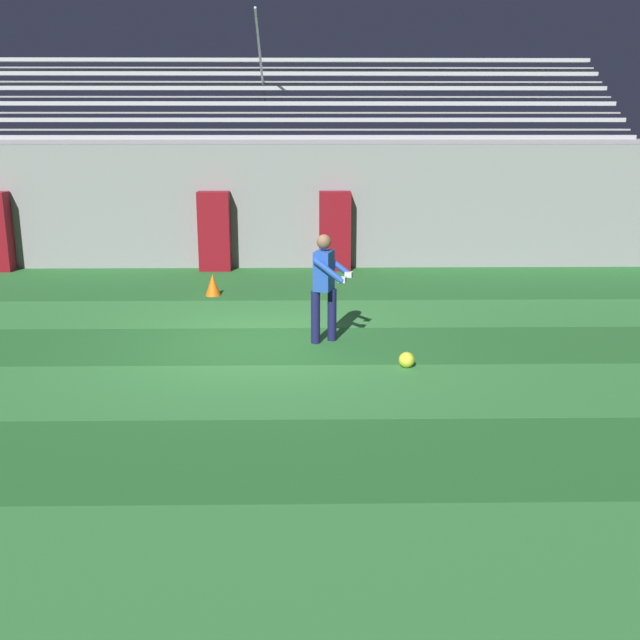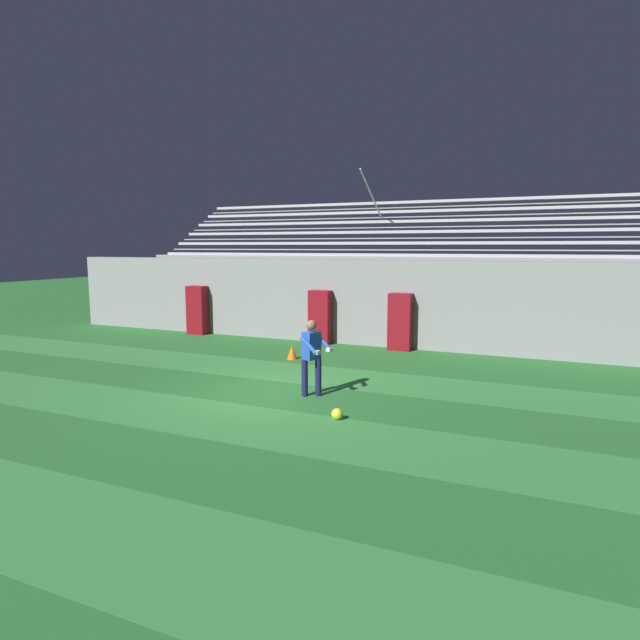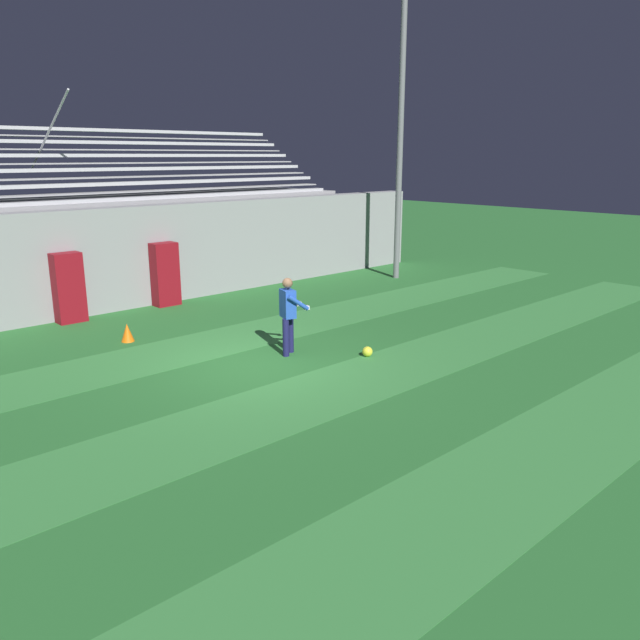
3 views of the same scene
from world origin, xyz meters
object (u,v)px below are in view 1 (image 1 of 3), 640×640
Objects in this scene: traffic_cone at (213,285)px; padding_pillar_gate_right at (335,231)px; goalkeeper at (325,281)px; soccer_ball at (407,360)px; padding_pillar_gate_left at (215,231)px.

padding_pillar_gate_right is at bearing 46.43° from traffic_cone.
goalkeeper is 1.89m from soccer_ball.
traffic_cone is at bearing -84.43° from padding_pillar_gate_left.
traffic_cone is (-2.49, -2.61, -0.68)m from padding_pillar_gate_right.
padding_pillar_gate_right is 8.13× the size of soccer_ball.
padding_pillar_gate_right is at bearing 0.00° from padding_pillar_gate_left.
traffic_cone is at bearing 123.22° from goalkeeper.
padding_pillar_gate_right is 5.87m from goalkeeper.
padding_pillar_gate_left and padding_pillar_gate_right have the same top height.
goalkeeper reaches higher than traffic_cone.
padding_pillar_gate_right is 3.67m from traffic_cone.
traffic_cone is (0.25, -2.61, -0.68)m from padding_pillar_gate_left.
traffic_cone is (-2.13, 3.25, -0.74)m from goalkeeper.
padding_pillar_gate_right reaches higher than goalkeeper.
padding_pillar_gate_left is at bearing 112.12° from goalkeeper.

